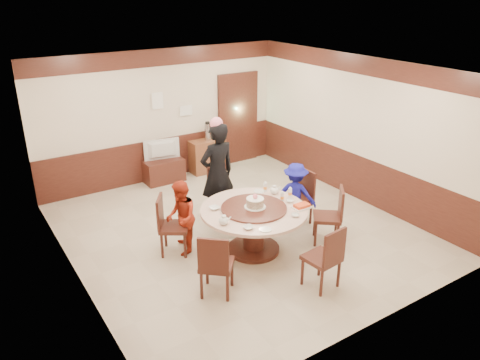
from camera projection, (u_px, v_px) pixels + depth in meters
room at (238, 173)px, 7.83m from camera, size 6.00×6.04×2.84m
banquet_table at (254, 221)px, 7.40m from camera, size 1.69×1.69×0.78m
chair_0 at (298, 207)px, 8.41m from camera, size 0.45×0.44×0.97m
chair_1 at (223, 202)px, 8.59m from camera, size 0.49×0.50×0.97m
chair_2 at (173, 235)px, 7.45m from camera, size 0.61×0.61×0.97m
chair_3 at (217, 274)px, 6.44m from camera, size 0.62×0.62×0.97m
chair_4 at (322, 268)px, 6.59m from camera, size 0.48×0.49×0.97m
chair_5 at (328, 225)px, 7.76m from camera, size 0.62×0.62×0.97m
person_standing at (217, 174)px, 8.19m from camera, size 0.70×0.49×1.86m
person_red at (181, 218)px, 7.35m from camera, size 0.65×0.72×1.21m
person_blue at (295, 195)px, 8.21m from camera, size 0.82×0.85×1.17m
birthday_cake at (255, 203)px, 7.28m from camera, size 0.34×0.34×0.22m
teapot_left at (224, 221)px, 6.82m from camera, size 0.17×0.15×0.13m
teapot_right at (274, 190)px, 7.83m from camera, size 0.17×0.15×0.13m
bowl_0 at (214, 208)px, 7.30m from camera, size 0.16×0.16×0.04m
bowl_1 at (295, 215)px, 7.07m from camera, size 0.13×0.13×0.04m
bowl_2 at (248, 227)px, 6.71m from camera, size 0.16×0.16×0.04m
bowl_3 at (290, 201)px, 7.54m from camera, size 0.12×0.12×0.04m
saucer_near at (265, 230)px, 6.69m from camera, size 0.18×0.18×0.01m
saucer_far at (259, 191)px, 7.93m from camera, size 0.18×0.18×0.01m
shrimp_platter at (302, 206)px, 7.34m from camera, size 0.30×0.20×0.06m
bottle_0 at (282, 197)px, 7.54m from camera, size 0.06×0.06×0.16m
bottle_1 at (290, 193)px, 7.68m from camera, size 0.06×0.06×0.16m
bottle_2 at (265, 187)px, 7.90m from camera, size 0.06×0.06×0.16m
tv_stand at (164, 171)px, 10.18m from camera, size 0.85×0.45×0.50m
television at (163, 150)px, 10.00m from camera, size 0.78×0.23×0.45m
side_cabinet at (207, 156)px, 10.71m from camera, size 0.80×0.40×0.75m
thermos at (208, 132)px, 10.51m from camera, size 0.15×0.15×0.38m
notice_left at (158, 101)px, 9.79m from camera, size 0.25×0.00×0.35m
notice_right at (186, 110)px, 10.23m from camera, size 0.30×0.00×0.22m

